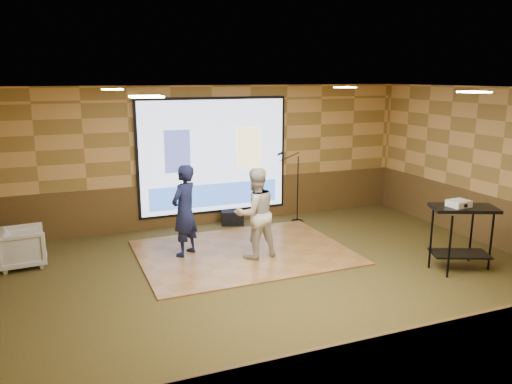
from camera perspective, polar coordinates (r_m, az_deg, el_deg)
name	(u,v)px	position (r m, az deg, el deg)	size (l,w,h in m)	color
ground	(278,280)	(8.11, 2.55, -10.00)	(9.00, 9.00, 0.00)	#2F3719
room_shell	(280,150)	(7.54, 2.71, 4.81)	(9.04, 7.04, 3.02)	tan
wainscot_back	(214,202)	(11.06, -4.80, -1.12)	(9.00, 0.04, 0.95)	#543D1C
wainscot_front	(429,369)	(5.27, 19.14, -18.54)	(9.00, 0.04, 0.95)	#543D1C
wainscot_right	(493,222)	(10.52, 25.50, -3.12)	(0.04, 7.00, 0.95)	#543D1C
projector_screen	(214,157)	(10.82, -4.84, 3.97)	(3.32, 0.06, 2.52)	black
downlight_nw	(112,89)	(8.65, -16.11, 11.21)	(0.32, 0.32, 0.02)	#FFE6BF
downlight_ne	(345,87)	(10.09, 10.13, 11.70)	(0.32, 0.32, 0.02)	#FFE6BF
downlight_sw	(146,97)	(5.37, -12.43, 10.59)	(0.32, 0.32, 0.02)	#FFE6BF
downlight_se	(474,92)	(7.48, 23.67, 10.43)	(0.32, 0.32, 0.02)	#FFE6BF
dance_floor	(244,252)	(9.27, -1.40, -6.88)	(3.77, 2.87, 0.03)	olive
player_left	(184,211)	(8.96, -8.18, -2.11)	(0.60, 0.39, 1.65)	#151A42
player_right	(255,213)	(8.76, -0.08, -2.43)	(0.79, 0.61, 1.62)	beige
av_table	(462,224)	(8.96, 22.52, -3.42)	(1.04, 0.54, 1.09)	black
projector	(459,203)	(8.83, 22.17, -1.22)	(0.33, 0.28, 0.11)	silver
mic_stand	(295,200)	(11.12, 4.50, -0.93)	(0.63, 0.26, 1.60)	black
banquet_chair	(23,247)	(9.43, -25.12, -5.74)	(0.72, 0.74, 0.67)	gray
duffel_bag	(233,218)	(10.97, -2.70, -2.96)	(0.48, 0.32, 0.30)	black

